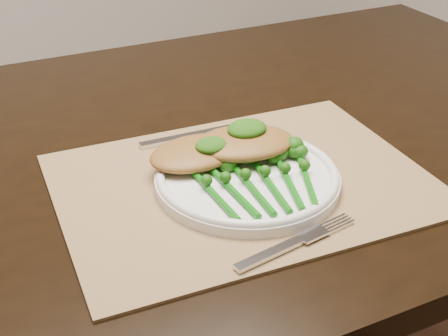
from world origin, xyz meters
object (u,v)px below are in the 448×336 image
dinner_plate (247,177)px  chicken_fillet_left (196,153)px  placemat (243,182)px  dining_table (189,317)px  broccolini_bundle (261,186)px

dinner_plate → chicken_fillet_left: bearing=122.0°
placemat → dinner_plate: 0.02m
dining_table → dinner_plate: 0.42m
dining_table → placemat: (0.01, -0.16, 0.38)m
dining_table → chicken_fillet_left: bearing=-100.4°
dinner_plate → chicken_fillet_left: (-0.04, 0.07, 0.02)m
broccolini_bundle → placemat: bearing=100.4°
dining_table → chicken_fillet_left: size_ratio=12.23×
dining_table → broccolini_bundle: 0.45m
broccolini_bundle → dining_table: bearing=107.1°
placemat → broccolini_bundle: size_ratio=2.49×
broccolini_bundle → chicken_fillet_left: bearing=123.8°
chicken_fillet_left → placemat: bearing=-55.0°
placemat → chicken_fillet_left: (-0.04, 0.06, 0.03)m
placemat → chicken_fillet_left: 0.08m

